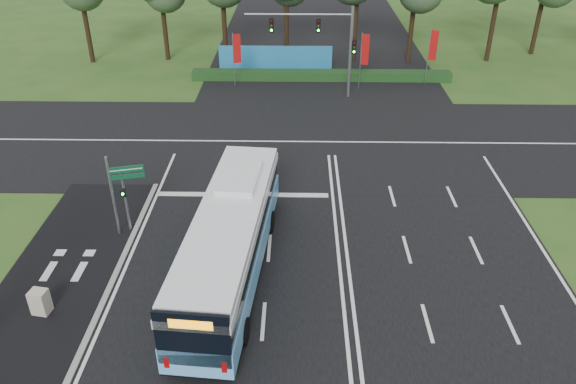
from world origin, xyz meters
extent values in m
plane|color=#2A511B|center=(0.00, 0.00, 0.00)|extent=(120.00, 120.00, 0.00)
cube|color=black|center=(0.00, 0.00, 0.02)|extent=(20.00, 120.00, 0.04)
cube|color=black|center=(0.00, 12.00, 0.03)|extent=(120.00, 14.00, 0.05)
cube|color=black|center=(-12.50, -3.00, 0.03)|extent=(5.00, 18.00, 0.06)
cube|color=gray|center=(-10.10, -3.00, 0.06)|extent=(0.25, 18.00, 0.12)
cube|color=#68B6F2|center=(-4.87, -1.99, 1.14)|extent=(3.77, 12.99, 1.17)
cube|color=black|center=(-4.87, -1.99, 0.61)|extent=(3.74, 12.92, 0.32)
cube|color=black|center=(-4.87, -1.99, 2.21)|extent=(3.65, 12.79, 1.01)
cube|color=white|center=(-4.87, -1.99, 2.85)|extent=(3.77, 12.99, 0.37)
cube|color=white|center=(-4.87, -1.99, 3.22)|extent=(3.67, 12.47, 0.37)
cube|color=white|center=(-4.64, 0.67, 3.54)|extent=(1.98, 3.34, 0.27)
cube|color=black|center=(-5.42, -8.31, 2.26)|extent=(2.59, 0.34, 2.35)
cube|color=orange|center=(-5.43, -8.35, 3.01)|extent=(1.49, 0.19, 0.37)
cylinder|color=black|center=(-5.81, 1.73, 0.55)|extent=(0.39, 1.13, 1.11)
cylinder|color=black|center=(-3.31, 1.52, 0.55)|extent=(0.39, 1.13, 1.11)
cylinder|color=black|center=(-6.47, -5.92, 0.55)|extent=(0.39, 1.13, 1.11)
cylinder|color=black|center=(-3.98, -6.14, 0.55)|extent=(0.39, 1.13, 1.11)
cylinder|color=gray|center=(-10.37, 1.44, 1.67)|extent=(0.13, 0.13, 3.33)
cube|color=black|center=(-10.37, 1.26, 2.28)|extent=(0.30, 0.24, 0.38)
sphere|color=#19F233|center=(-10.37, 1.16, 2.28)|extent=(0.13, 0.13, 0.13)
cylinder|color=gray|center=(-10.84, 1.09, 2.16)|extent=(0.13, 0.13, 4.32)
cube|color=#0C4526|center=(-10.05, 1.29, 3.56)|extent=(1.58, 0.46, 0.32)
cube|color=#0C4526|center=(-10.05, 1.29, 3.19)|extent=(1.58, 0.46, 0.24)
cube|color=white|center=(-10.05, 1.26, 3.56)|extent=(1.47, 0.39, 0.04)
cube|color=beige|center=(-12.41, -4.64, 0.57)|extent=(0.77, 0.68, 1.14)
cylinder|color=gray|center=(-7.24, 22.87, 2.19)|extent=(0.07, 0.07, 4.39)
cube|color=#A40F0E|center=(-6.92, 22.94, 3.12)|extent=(0.58, 0.16, 2.34)
cylinder|color=gray|center=(3.03, 22.49, 2.29)|extent=(0.07, 0.07, 4.59)
cube|color=#A40F0E|center=(3.34, 22.37, 3.26)|extent=(0.58, 0.26, 2.45)
cylinder|color=gray|center=(8.71, 23.79, 2.29)|extent=(0.07, 0.07, 4.58)
cube|color=#A40F0E|center=(9.02, 23.65, 3.26)|extent=(0.57, 0.29, 2.44)
cylinder|color=gray|center=(2.00, 20.50, 3.50)|extent=(0.24, 0.24, 7.00)
cylinder|color=gray|center=(-2.00, 20.50, 6.40)|extent=(8.00, 0.16, 0.16)
cube|color=black|center=(-0.50, 20.50, 5.60)|extent=(0.32, 0.28, 1.05)
cube|color=black|center=(-4.00, 20.50, 5.60)|extent=(0.32, 0.28, 1.05)
cube|color=black|center=(2.25, 20.50, 4.00)|extent=(0.32, 0.28, 1.05)
cube|color=#133616|center=(0.00, 24.50, 0.40)|extent=(22.00, 1.20, 0.80)
cube|color=teal|center=(-4.00, 27.00, 1.10)|extent=(10.00, 0.30, 2.20)
cylinder|color=black|center=(-21.20, 29.27, 3.91)|extent=(0.44, 0.44, 7.82)
cylinder|color=black|center=(-14.32, 30.19, 3.66)|extent=(0.44, 0.44, 7.31)
cylinder|color=black|center=(-8.75, 29.84, 4.13)|extent=(0.44, 0.44, 8.26)
cylinder|color=black|center=(-3.11, 31.34, 3.80)|extent=(0.44, 0.44, 7.60)
cylinder|color=black|center=(3.26, 30.68, 4.19)|extent=(0.44, 0.44, 8.39)
cylinder|color=black|center=(8.28, 29.80, 3.85)|extent=(0.44, 0.44, 7.69)
cylinder|color=black|center=(15.75, 30.33, 4.40)|extent=(0.44, 0.44, 8.79)
cylinder|color=black|center=(20.74, 32.62, 3.83)|extent=(0.44, 0.44, 7.66)
camera|label=1|loc=(-2.00, -21.88, 15.96)|focal=35.00mm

